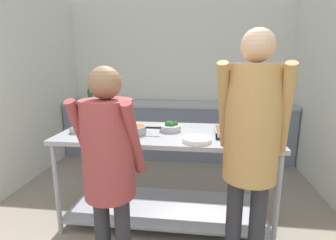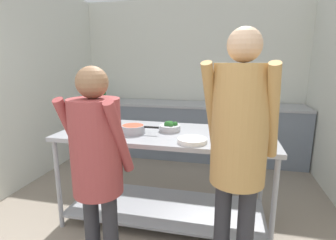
% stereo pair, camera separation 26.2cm
% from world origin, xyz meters
% --- Properties ---
extents(wall_rear, '(3.92, 0.06, 2.65)m').
position_xyz_m(wall_rear, '(0.00, 4.04, 1.32)').
color(wall_rear, silver).
rests_on(wall_rear, ground_plane).
extents(wall_left, '(0.06, 4.16, 2.65)m').
position_xyz_m(wall_left, '(-1.93, 2.02, 1.32)').
color(wall_left, silver).
rests_on(wall_left, ground_plane).
extents(back_counter, '(3.76, 0.65, 0.93)m').
position_xyz_m(back_counter, '(-0.00, 3.67, 0.47)').
color(back_counter, slate).
rests_on(back_counter, ground_plane).
extents(serving_counter, '(2.05, 0.85, 0.93)m').
position_xyz_m(serving_counter, '(0.08, 1.78, 0.63)').
color(serving_counter, '#9EA0A8').
rests_on(serving_counter, ground_plane).
extents(serving_tray_vegetables, '(0.39, 0.31, 0.05)m').
position_xyz_m(serving_tray_vegetables, '(-0.64, 1.75, 0.96)').
color(serving_tray_vegetables, '#9EA0A8').
rests_on(serving_tray_vegetables, serving_counter).
extents(sauce_pan, '(0.37, 0.23, 0.08)m').
position_xyz_m(sauce_pan, '(-0.22, 1.67, 0.98)').
color(sauce_pan, '#9EA0A8').
rests_on(sauce_pan, serving_counter).
extents(broccoli_bowl, '(0.21, 0.21, 0.10)m').
position_xyz_m(broccoli_bowl, '(0.11, 1.84, 0.97)').
color(broccoli_bowl, '#B2B2B7').
rests_on(broccoli_bowl, serving_counter).
extents(plate_stack, '(0.26, 0.26, 0.04)m').
position_xyz_m(plate_stack, '(0.38, 1.51, 0.95)').
color(plate_stack, white).
rests_on(plate_stack, serving_counter).
extents(serving_tray_roast, '(0.45, 0.32, 0.05)m').
position_xyz_m(serving_tray_roast, '(0.77, 1.75, 0.96)').
color(serving_tray_roast, '#9EA0A8').
rests_on(serving_tray_roast, serving_counter).
extents(guest_serving_left, '(0.46, 0.34, 1.58)m').
position_xyz_m(guest_serving_left, '(-0.20, 0.91, 0.98)').
color(guest_serving_left, '#2D2D33').
rests_on(guest_serving_left, ground_plane).
extents(guest_serving_right, '(0.51, 0.43, 1.81)m').
position_xyz_m(guest_serving_right, '(0.74, 1.04, 1.13)').
color(guest_serving_right, '#2D2D33').
rests_on(guest_serving_right, ground_plane).
extents(water_bottle, '(0.08, 0.08, 0.30)m').
position_xyz_m(water_bottle, '(-1.51, 3.66, 1.07)').
color(water_bottle, '#23602D').
rests_on(water_bottle, back_counter).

